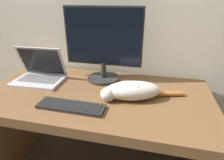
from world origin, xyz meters
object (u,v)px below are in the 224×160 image
(laptop, at_px, (40,75))
(monitor, at_px, (103,44))
(cat, at_px, (131,91))
(external_keyboard, at_px, (71,106))

(laptop, bearing_deg, monitor, 14.43)
(cat, bearing_deg, laptop, 154.95)
(laptop, height_order, cat, laptop)
(cat, bearing_deg, monitor, 118.31)
(laptop, height_order, external_keyboard, laptop)
(monitor, height_order, external_keyboard, monitor)
(monitor, relative_size, laptop, 1.56)
(external_keyboard, height_order, cat, cat)
(monitor, relative_size, cat, 1.13)
(external_keyboard, bearing_deg, cat, 30.24)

